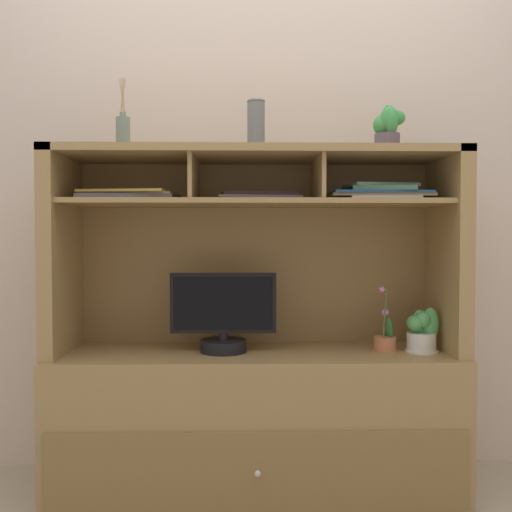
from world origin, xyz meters
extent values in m
cube|color=tan|center=(0.00, 0.00, -0.01)|extent=(6.00, 6.00, 0.02)
cube|color=beige|center=(0.00, 0.28, 1.40)|extent=(6.00, 0.02, 2.80)
cube|color=#97794A|center=(0.00, 0.00, 0.29)|extent=(1.64, 0.49, 0.57)
cube|color=olive|center=(0.00, -0.25, 0.17)|extent=(1.57, 0.01, 0.30)
sphere|color=silver|center=(0.00, -0.27, 0.17)|extent=(0.02, 0.02, 0.02)
cube|color=#97794A|center=(-0.79, 0.00, 0.98)|extent=(0.06, 0.44, 0.82)
cube|color=#97794A|center=(0.79, 0.00, 0.98)|extent=(0.06, 0.44, 0.82)
cube|color=olive|center=(0.00, 0.21, 0.97)|extent=(1.58, 0.02, 0.79)
cube|color=#97794A|center=(0.00, 0.00, 1.38)|extent=(1.64, 0.44, 0.03)
cube|color=#97794A|center=(0.00, 0.00, 1.18)|extent=(1.52, 0.39, 0.02)
cube|color=#97794A|center=(-0.25, 0.00, 1.28)|extent=(0.02, 0.37, 0.17)
cube|color=#97794A|center=(0.25, 0.00, 1.28)|extent=(0.02, 0.37, 0.17)
cylinder|color=black|center=(-0.13, -0.02, 0.60)|extent=(0.19, 0.19, 0.05)
cylinder|color=black|center=(-0.13, -0.02, 0.64)|extent=(0.04, 0.04, 0.03)
cube|color=black|center=(-0.13, -0.02, 0.78)|extent=(0.43, 0.03, 0.24)
cube|color=black|center=(-0.13, -0.04, 0.78)|extent=(0.40, 0.00, 0.21)
cylinder|color=#B96C47|center=(0.53, -0.01, 0.60)|extent=(0.09, 0.09, 0.06)
cylinder|color=#B96C47|center=(0.53, -0.01, 0.58)|extent=(0.10, 0.10, 0.01)
cylinder|color=#4C6B38|center=(0.53, -0.01, 0.73)|extent=(0.02, 0.01, 0.19)
sphere|color=#C976B8|center=(0.54, 0.01, 0.73)|extent=(0.03, 0.03, 0.03)
sphere|color=#C976B8|center=(0.52, -0.01, 0.83)|extent=(0.02, 0.02, 0.02)
ellipsoid|color=#296B36|center=(0.55, -0.02, 0.66)|extent=(0.05, 0.06, 0.11)
ellipsoid|color=#296B36|center=(0.55, 0.00, 0.66)|extent=(0.04, 0.04, 0.08)
cylinder|color=silver|center=(0.67, -0.04, 0.61)|extent=(0.12, 0.12, 0.08)
cylinder|color=silver|center=(0.67, -0.04, 0.58)|extent=(0.13, 0.13, 0.01)
ellipsoid|color=#4D9E58|center=(0.71, -0.03, 0.69)|extent=(0.07, 0.05, 0.13)
ellipsoid|color=#4D9E58|center=(0.67, -0.02, 0.68)|extent=(0.07, 0.05, 0.13)
ellipsoid|color=#4D9E58|center=(0.64, -0.05, 0.69)|extent=(0.07, 0.08, 0.07)
ellipsoid|color=#4D9E58|center=(0.68, -0.05, 0.71)|extent=(0.06, 0.05, 0.06)
cube|color=beige|center=(0.51, -0.01, 1.20)|extent=(0.28, 0.26, 0.01)
cube|color=gray|center=(0.50, -0.01, 1.21)|extent=(0.41, 0.24, 0.01)
cube|color=#25568B|center=(0.50, -0.01, 1.22)|extent=(0.39, 0.24, 0.01)
cube|color=#48775D|center=(0.51, -0.01, 1.24)|extent=(0.27, 0.27, 0.02)
cube|color=#4B7064|center=(0.51, -0.01, 1.25)|extent=(0.29, 0.23, 0.01)
cube|color=#635B60|center=(-0.52, 0.00, 1.20)|extent=(0.38, 0.27, 0.02)
cube|color=gray|center=(-0.51, 0.00, 1.22)|extent=(0.39, 0.26, 0.01)
cube|color=gold|center=(-0.52, 0.00, 1.22)|extent=(0.37, 0.30, 0.01)
cube|color=slate|center=(0.01, 0.06, 1.20)|extent=(0.27, 0.26, 0.01)
cube|color=gray|center=(0.01, 0.07, 1.21)|extent=(0.36, 0.29, 0.01)
cube|color=#372D42|center=(0.01, 0.06, 1.22)|extent=(0.32, 0.21, 0.02)
cylinder|color=slate|center=(-0.53, -0.03, 1.46)|extent=(0.06, 0.06, 0.13)
cylinder|color=slate|center=(-0.53, -0.03, 1.53)|extent=(0.03, 0.03, 0.02)
cylinder|color=tan|center=(-0.53, -0.03, 1.60)|extent=(0.00, 0.03, 0.15)
cylinder|color=tan|center=(-0.53, -0.03, 1.60)|extent=(0.01, 0.01, 0.16)
cylinder|color=tan|center=(-0.53, -0.03, 1.60)|extent=(0.03, 0.01, 0.16)
cylinder|color=tan|center=(-0.54, -0.03, 1.60)|extent=(0.01, 0.02, 0.16)
cylinder|color=tan|center=(-0.54, -0.03, 1.60)|extent=(0.02, 0.03, 0.15)
cylinder|color=tan|center=(-0.53, -0.03, 1.60)|extent=(0.03, 0.01, 0.15)
cylinder|color=tan|center=(-0.53, -0.03, 1.60)|extent=(0.01, 0.01, 0.16)
cylinder|color=#564855|center=(0.53, -0.02, 1.43)|extent=(0.10, 0.10, 0.07)
cylinder|color=#564855|center=(0.53, -0.02, 1.40)|extent=(0.12, 0.12, 0.01)
ellipsoid|color=#398D45|center=(0.57, -0.01, 1.53)|extent=(0.08, 0.06, 0.06)
ellipsoid|color=#398D45|center=(0.54, 0.00, 1.54)|extent=(0.05, 0.08, 0.09)
ellipsoid|color=#398D45|center=(0.52, 0.02, 1.50)|extent=(0.06, 0.05, 0.08)
ellipsoid|color=#398D45|center=(0.51, -0.01, 1.50)|extent=(0.06, 0.07, 0.08)
ellipsoid|color=#398D45|center=(0.53, -0.04, 1.52)|extent=(0.05, 0.05, 0.09)
ellipsoid|color=#398D45|center=(0.54, -0.03, 1.51)|extent=(0.06, 0.07, 0.12)
cylinder|color=slate|center=(0.00, -0.01, 1.49)|extent=(0.07, 0.07, 0.19)
torus|color=slate|center=(0.00, -0.01, 1.59)|extent=(0.07, 0.07, 0.01)
camera|label=1|loc=(-0.05, -2.34, 1.04)|focal=40.18mm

